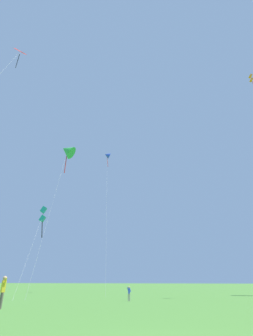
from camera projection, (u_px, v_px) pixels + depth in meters
kite_green_small at (67, 151)px, 36.42m from camera, size 3.66×9.19×19.45m
kite_orange_box at (252, 80)px, 33.71m from camera, size 2.08×12.23×26.57m
kite_red_high at (15, 59)px, 29.11m from camera, size 2.93×11.67×26.69m
kite_blue_delta at (107, 155)px, 44.58m from camera, size 4.66×9.73×21.95m
kite_teal_box at (43, 215)px, 30.86m from camera, size 2.88×6.55×9.71m
person_foreground_watcher at (3, 289)px, 15.18m from camera, size 0.53×0.35×1.75m
person_child_small at (129, 292)px, 20.97m from camera, size 0.34×0.19×1.10m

